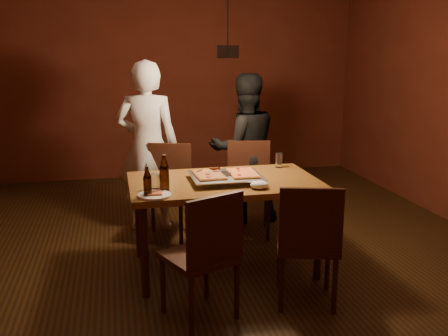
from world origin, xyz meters
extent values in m
plane|color=#37230F|center=(0.00, 0.00, 0.00)|extent=(6.00, 6.00, 0.00)
plane|color=maroon|center=(0.00, 3.00, 1.40)|extent=(5.00, 0.00, 5.00)
cube|color=brown|center=(-0.09, -0.24, 0.72)|extent=(1.50, 0.90, 0.05)
cylinder|color=#38190F|center=(-0.76, -0.61, 0.35)|extent=(0.06, 0.06, 0.70)
cylinder|color=#38190F|center=(0.58, -0.61, 0.35)|extent=(0.06, 0.06, 0.70)
cylinder|color=#38190F|center=(-0.76, 0.13, 0.35)|extent=(0.06, 0.06, 0.70)
cylinder|color=#38190F|center=(0.58, 0.13, 0.35)|extent=(0.06, 0.06, 0.70)
cube|color=#38190F|center=(-0.48, 0.51, 0.43)|extent=(0.54, 0.54, 0.04)
cube|color=#38190F|center=(-0.42, 0.69, 0.67)|extent=(0.41, 0.17, 0.45)
cube|color=#38190F|center=(0.32, 0.47, 0.43)|extent=(0.51, 0.51, 0.04)
cube|color=#38190F|center=(0.37, 0.66, 0.67)|extent=(0.41, 0.13, 0.45)
cube|color=#38190F|center=(-0.42, -0.96, 0.43)|extent=(0.55, 0.55, 0.04)
cube|color=#38190F|center=(-0.34, -1.14, 0.67)|extent=(0.40, 0.20, 0.45)
cube|color=#38190F|center=(0.36, -0.92, 0.43)|extent=(0.52, 0.52, 0.04)
cube|color=#38190F|center=(0.31, -1.10, 0.67)|extent=(0.41, 0.15, 0.45)
cube|color=silver|center=(-0.08, -0.27, 0.77)|extent=(0.57, 0.48, 0.05)
cube|color=maroon|center=(-0.21, -0.26, 0.81)|extent=(0.23, 0.35, 0.02)
cube|color=gold|center=(0.06, -0.27, 0.81)|extent=(0.22, 0.34, 0.02)
cylinder|color=black|center=(-0.71, -0.58, 0.82)|extent=(0.06, 0.06, 0.14)
cone|color=black|center=(-0.71, -0.58, 0.93)|extent=(0.06, 0.06, 0.08)
cylinder|color=black|center=(-0.58, -0.44, 0.84)|extent=(0.07, 0.07, 0.17)
cone|color=black|center=(-0.58, -0.44, 0.97)|extent=(0.07, 0.07, 0.10)
cylinder|color=silver|center=(-0.64, -0.37, 0.81)|extent=(0.07, 0.07, 0.11)
cylinder|color=silver|center=(0.49, 0.09, 0.81)|extent=(0.06, 0.06, 0.13)
cylinder|color=white|center=(-0.67, -0.57, 0.76)|extent=(0.24, 0.24, 0.02)
cube|color=gold|center=(-0.67, -0.57, 0.77)|extent=(0.11, 0.09, 0.01)
ellipsoid|color=white|center=(0.12, -0.54, 0.78)|extent=(0.14, 0.11, 0.06)
imported|color=silver|center=(-0.61, 0.87, 0.84)|extent=(0.69, 0.53, 1.68)
imported|color=black|center=(0.39, 0.90, 0.77)|extent=(0.78, 0.63, 1.54)
cylinder|color=black|center=(0.00, 0.00, 1.75)|extent=(0.18, 0.18, 0.10)
camera|label=1|loc=(-0.93, -4.00, 1.77)|focal=40.00mm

